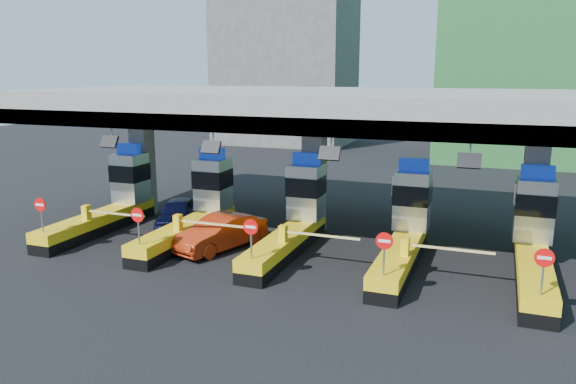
% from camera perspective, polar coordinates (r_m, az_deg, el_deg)
% --- Properties ---
extents(ground, '(120.00, 120.00, 0.00)m').
position_cam_1_polar(ground, '(25.69, 0.54, -5.75)').
color(ground, black).
rests_on(ground, ground).
extents(toll_canopy, '(28.00, 12.09, 7.00)m').
position_cam_1_polar(toll_canopy, '(27.20, 2.66, 8.43)').
color(toll_canopy, slate).
rests_on(toll_canopy, ground).
extents(toll_lane_far_left, '(4.43, 8.00, 4.16)m').
position_cam_1_polar(toll_lane_far_left, '(30.33, -17.31, -0.77)').
color(toll_lane_far_left, black).
rests_on(toll_lane_far_left, ground).
extents(toll_lane_left, '(4.43, 8.00, 4.16)m').
position_cam_1_polar(toll_lane_left, '(27.59, -9.06, -1.62)').
color(toll_lane_left, black).
rests_on(toll_lane_left, ground).
extents(toll_lane_center, '(4.43, 8.00, 4.16)m').
position_cam_1_polar(toll_lane_center, '(25.54, 0.76, -2.59)').
color(toll_lane_center, black).
rests_on(toll_lane_center, ground).
extents(toll_lane_right, '(4.43, 8.00, 4.16)m').
position_cam_1_polar(toll_lane_right, '(24.37, 11.91, -3.60)').
color(toll_lane_right, black).
rests_on(toll_lane_right, ground).
extents(toll_lane_far_right, '(4.43, 8.00, 4.16)m').
position_cam_1_polar(toll_lane_far_right, '(24.19, 23.72, -4.51)').
color(toll_lane_far_right, black).
rests_on(toll_lane_far_right, ground).
extents(bg_building_concrete, '(14.00, 10.00, 18.00)m').
position_cam_1_polar(bg_building_concrete, '(63.06, -0.19, 13.22)').
color(bg_building_concrete, '#4C4C49').
rests_on(bg_building_concrete, ground).
extents(van, '(2.91, 4.54, 1.44)m').
position_cam_1_polar(van, '(29.68, -11.11, -2.06)').
color(van, black).
rests_on(van, ground).
extents(red_car, '(3.09, 4.95, 1.54)m').
position_cam_1_polar(red_car, '(25.58, -6.89, -4.12)').
color(red_car, '#A3280C').
rests_on(red_car, ground).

